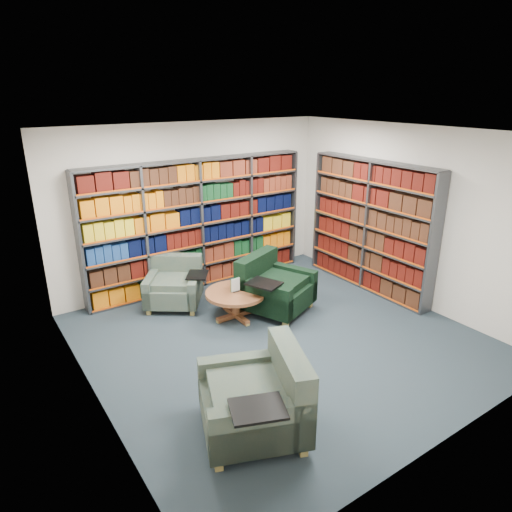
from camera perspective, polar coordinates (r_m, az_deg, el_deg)
room_shell at (r=5.93m, az=3.26°, el=1.52°), size 5.02×5.02×2.82m
bookshelf_back at (r=7.92m, az=-7.11°, el=3.92°), size 4.00×0.28×2.20m
bookshelf_right at (r=7.97m, az=14.09°, el=3.58°), size 0.28×2.50×2.20m
chair_teal_left at (r=7.49m, az=-10.08°, el=-3.68°), size 1.15×1.15×0.75m
chair_green_right at (r=7.17m, az=1.92°, el=-4.08°), size 1.28×1.25×0.87m
chair_teal_front at (r=4.77m, az=0.77°, el=-17.65°), size 1.28×1.32×0.90m
coffee_table at (r=6.90m, az=-2.55°, el=-5.13°), size 0.91×0.91×0.64m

